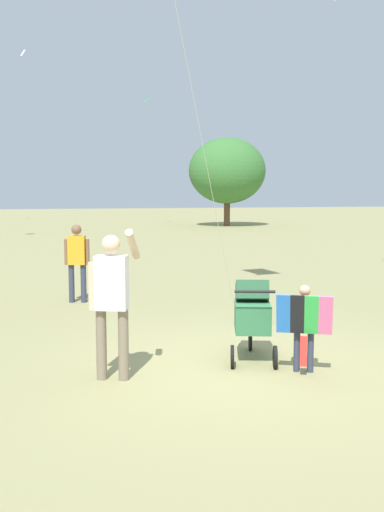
{
  "coord_description": "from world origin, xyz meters",
  "views": [
    {
      "loc": [
        -2.19,
        -6.79,
        2.18
      ],
      "look_at": [
        -0.55,
        0.8,
        1.3
      ],
      "focal_mm": 41.91,
      "sensor_mm": 36.0,
      "label": 1
    }
  ],
  "objects_px": {
    "child_with_butterfly_kite": "(304,320)",
    "person_red_shirt": "(77,257)",
    "cooler_box": "(253,313)",
    "stroller": "(252,312)",
    "person_adult_flyer": "(112,293)"
  },
  "relations": [
    {
      "from": "child_with_butterfly_kite",
      "to": "person_red_shirt",
      "type": "relative_size",
      "value": 0.7
    },
    {
      "from": "child_with_butterfly_kite",
      "to": "person_red_shirt",
      "type": "bearing_deg",
      "value": 116.34
    },
    {
      "from": "cooler_box",
      "to": "person_red_shirt",
      "type": "bearing_deg",
      "value": 138.1
    },
    {
      "from": "person_red_shirt",
      "to": "person_adult_flyer",
      "type": "bearing_deg",
      "value": -86.77
    },
    {
      "from": "stroller",
      "to": "person_adult_flyer",
      "type": "bearing_deg",
      "value": -165.83
    },
    {
      "from": "person_adult_flyer",
      "to": "stroller",
      "type": "distance_m",
      "value": 1.91
    },
    {
      "from": "person_adult_flyer",
      "to": "cooler_box",
      "type": "relative_size",
      "value": 3.87
    },
    {
      "from": "child_with_butterfly_kite",
      "to": "stroller",
      "type": "xyz_separation_m",
      "value": [
        -0.42,
        0.68,
        -0.03
      ]
    },
    {
      "from": "stroller",
      "to": "cooler_box",
      "type": "xyz_separation_m",
      "value": [
        0.64,
        1.94,
        -0.43
      ]
    },
    {
      "from": "child_with_butterfly_kite",
      "to": "cooler_box",
      "type": "relative_size",
      "value": 2.34
    },
    {
      "from": "child_with_butterfly_kite",
      "to": "person_adult_flyer",
      "type": "height_order",
      "value": "person_adult_flyer"
    },
    {
      "from": "child_with_butterfly_kite",
      "to": "person_adult_flyer",
      "type": "xyz_separation_m",
      "value": [
        -2.24,
        0.23,
        0.37
      ]
    },
    {
      "from": "stroller",
      "to": "person_red_shirt",
      "type": "bearing_deg",
      "value": 115.48
    },
    {
      "from": "person_red_shirt",
      "to": "child_with_butterfly_kite",
      "type": "bearing_deg",
      "value": -63.66
    },
    {
      "from": "child_with_butterfly_kite",
      "to": "person_red_shirt",
      "type": "height_order",
      "value": "person_red_shirt"
    }
  ]
}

